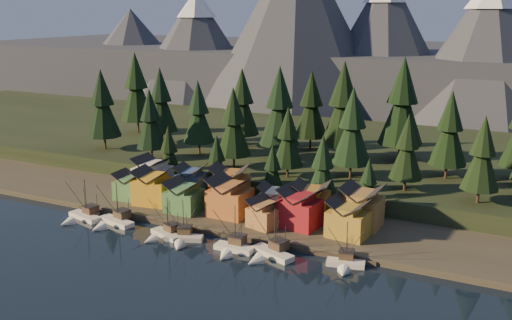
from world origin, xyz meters
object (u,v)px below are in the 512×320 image
at_px(boat_4, 232,243).
at_px(boat_6, 345,258).
at_px(boat_1, 112,217).
at_px(boat_3, 182,234).
at_px(house_front_0, 130,185).
at_px(house_back_1, 191,180).
at_px(house_back_0, 153,173).
at_px(boat_5, 269,248).
at_px(boat_0, 81,212).
at_px(boat_2, 163,230).
at_px(house_front_1, 153,185).

distance_m(boat_4, boat_6, 24.82).
height_order(boat_1, boat_3, boat_1).
relative_size(boat_6, house_front_0, 1.33).
bearing_deg(boat_1, house_back_1, 86.72).
bearing_deg(boat_6, house_back_1, 145.25).
xyz_separation_m(boat_1, house_back_1, (7.30, 24.61, 3.74)).
height_order(boat_3, house_back_0, house_back_0).
height_order(boat_4, boat_5, boat_5).
distance_m(boat_0, house_back_0, 24.66).
bearing_deg(boat_5, boat_2, -157.64).
bearing_deg(house_front_1, house_back_1, 54.02).
bearing_deg(house_front_0, boat_4, -25.88).
bearing_deg(house_front_0, boat_0, -107.10).
xyz_separation_m(boat_3, boat_4, (12.93, -0.14, 0.23)).
bearing_deg(house_back_1, boat_5, -44.41).
bearing_deg(house_front_1, boat_5, -28.18).
bearing_deg(house_back_1, house_front_1, -127.12).
relative_size(boat_3, house_front_0, 1.33).
bearing_deg(boat_0, boat_2, 11.96).
height_order(boat_5, house_front_1, house_front_1).
bearing_deg(boat_2, boat_6, 23.58).
bearing_deg(boat_1, house_back_0, 113.74).
height_order(boat_0, house_front_0, boat_0).
height_order(boat_5, house_back_1, boat_5).
bearing_deg(boat_0, boat_5, 13.50).
distance_m(boat_3, house_back_1, 29.66).
bearing_deg(house_front_0, boat_2, -40.38).
height_order(house_front_0, house_back_1, house_back_1).
height_order(boat_2, boat_4, boat_4).
xyz_separation_m(boat_3, house_front_0, (-26.97, 16.14, 3.43)).
bearing_deg(house_front_1, boat_0, -134.65).
relative_size(boat_2, house_back_0, 1.07).
bearing_deg(boat_4, house_back_1, 135.64).
bearing_deg(house_front_1, house_front_0, 170.23).
relative_size(boat_5, boat_6, 1.13).
relative_size(boat_1, boat_3, 1.11).
distance_m(boat_2, boat_3, 5.39).
relative_size(boat_0, boat_3, 1.08).
xyz_separation_m(boat_5, house_back_1, (-35.25, 25.10, 3.68)).
bearing_deg(house_back_0, boat_3, -42.85).
height_order(boat_4, house_front_1, house_front_1).
bearing_deg(house_back_0, house_front_1, -52.92).
distance_m(boat_2, house_front_1, 21.49).
height_order(boat_2, boat_6, boat_2).
xyz_separation_m(boat_2, boat_4, (18.32, -0.19, 0.21)).
bearing_deg(house_front_0, boat_1, -72.44).
relative_size(boat_0, house_back_1, 1.32).
bearing_deg(boat_3, house_back_0, 116.20).
bearing_deg(house_back_0, boat_0, -101.53).
bearing_deg(house_front_1, house_back_0, 118.41).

